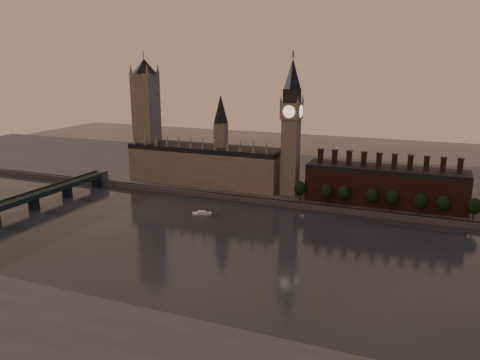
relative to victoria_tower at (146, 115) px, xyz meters
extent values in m
plane|color=black|center=(120.00, -115.00, -59.09)|extent=(900.00, 900.00, 0.00)
cube|color=#4D4D52|center=(120.00, -25.00, -57.09)|extent=(900.00, 4.00, 4.00)
cube|color=#4D4D52|center=(120.00, 65.00, -57.09)|extent=(900.00, 180.00, 4.00)
cube|color=gray|center=(55.00, 0.00, -41.09)|extent=(130.00, 30.00, 28.00)
cube|color=black|center=(55.00, 0.00, -25.09)|extent=(130.00, 30.00, 4.00)
cube|color=gray|center=(70.00, 0.00, -15.09)|extent=(9.00, 9.00, 24.00)
cone|color=black|center=(70.00, 0.00, 7.91)|extent=(12.00, 12.00, 22.00)
cone|color=gray|center=(-4.00, -14.00, -18.09)|extent=(2.60, 2.60, 10.00)
cone|color=gray|center=(6.73, -14.00, -18.09)|extent=(2.60, 2.60, 10.00)
cone|color=gray|center=(17.45, -14.00, -18.09)|extent=(2.60, 2.60, 10.00)
cone|color=gray|center=(28.18, -14.00, -18.09)|extent=(2.60, 2.60, 10.00)
cone|color=gray|center=(38.91, -14.00, -18.09)|extent=(2.60, 2.60, 10.00)
cone|color=gray|center=(49.64, -14.00, -18.09)|extent=(2.60, 2.60, 10.00)
cone|color=gray|center=(60.36, -14.00, -18.09)|extent=(2.60, 2.60, 10.00)
cone|color=gray|center=(71.09, -14.00, -18.09)|extent=(2.60, 2.60, 10.00)
cone|color=gray|center=(81.82, -14.00, -18.09)|extent=(2.60, 2.60, 10.00)
cone|color=gray|center=(92.55, -14.00, -18.09)|extent=(2.60, 2.60, 10.00)
cone|color=gray|center=(103.27, -14.00, -18.09)|extent=(2.60, 2.60, 10.00)
cone|color=gray|center=(114.00, -14.00, -18.09)|extent=(2.60, 2.60, 10.00)
cube|color=gray|center=(0.00, 0.00, -10.09)|extent=(18.00, 18.00, 90.00)
cone|color=black|center=(0.00, 0.00, 40.91)|extent=(24.00, 24.00, 12.00)
cylinder|color=#232326|center=(0.00, 0.00, 46.91)|extent=(0.50, 0.50, 12.00)
cone|color=gray|center=(-8.00, -8.00, 38.91)|extent=(3.00, 3.00, 8.00)
cone|color=gray|center=(8.00, -8.00, 38.91)|extent=(3.00, 3.00, 8.00)
cone|color=gray|center=(-8.00, 8.00, 38.91)|extent=(3.00, 3.00, 8.00)
cone|color=gray|center=(8.00, 8.00, 38.91)|extent=(3.00, 3.00, 8.00)
cube|color=gray|center=(130.00, -5.00, -26.09)|extent=(12.00, 12.00, 58.00)
cube|color=gray|center=(130.00, -5.00, 8.91)|extent=(14.00, 14.00, 12.00)
cube|color=#232326|center=(130.00, -5.00, 19.91)|extent=(11.00, 11.00, 10.00)
cone|color=black|center=(130.00, -5.00, 35.91)|extent=(13.00, 13.00, 22.00)
cylinder|color=#232326|center=(130.00, -5.00, 49.41)|extent=(1.00, 1.00, 5.00)
cylinder|color=#F3E7B4|center=(130.00, -12.20, 8.91)|extent=(9.00, 0.50, 9.00)
cylinder|color=#F3E7B4|center=(130.00, 2.20, 8.91)|extent=(9.00, 0.50, 9.00)
cylinder|color=#F3E7B4|center=(122.80, -5.00, 8.91)|extent=(0.50, 9.00, 9.00)
cylinder|color=#F3E7B4|center=(137.20, -5.00, 8.91)|extent=(0.50, 9.00, 9.00)
cone|color=gray|center=(123.50, -11.50, 17.91)|extent=(2.00, 2.00, 6.00)
cone|color=gray|center=(136.50, -11.50, 17.91)|extent=(2.00, 2.00, 6.00)
cone|color=gray|center=(123.50, 1.50, 17.91)|extent=(2.00, 2.00, 6.00)
cone|color=gray|center=(136.50, 1.50, 17.91)|extent=(2.00, 2.00, 6.00)
cube|color=#4E221D|center=(200.00, -5.00, -43.09)|extent=(110.00, 25.00, 24.00)
cube|color=black|center=(200.00, -5.00, -29.59)|extent=(110.00, 25.00, 3.00)
cube|color=#4E221D|center=(153.00, -5.00, -23.59)|extent=(3.50, 3.50, 9.00)
cube|color=#232326|center=(153.00, -5.00, -18.59)|extent=(4.20, 4.20, 1.00)
cube|color=#4E221D|center=(163.44, -5.00, -23.59)|extent=(3.50, 3.50, 9.00)
cube|color=#232326|center=(163.44, -5.00, -18.59)|extent=(4.20, 4.20, 1.00)
cube|color=#4E221D|center=(173.89, -5.00, -23.59)|extent=(3.50, 3.50, 9.00)
cube|color=#232326|center=(173.89, -5.00, -18.59)|extent=(4.20, 4.20, 1.00)
cube|color=#4E221D|center=(184.33, -5.00, -23.59)|extent=(3.50, 3.50, 9.00)
cube|color=#232326|center=(184.33, -5.00, -18.59)|extent=(4.20, 4.20, 1.00)
cube|color=#4E221D|center=(194.78, -5.00, -23.59)|extent=(3.50, 3.50, 9.00)
cube|color=#232326|center=(194.78, -5.00, -18.59)|extent=(4.20, 4.20, 1.00)
cube|color=#4E221D|center=(205.22, -5.00, -23.59)|extent=(3.50, 3.50, 9.00)
cube|color=#232326|center=(205.22, -5.00, -18.59)|extent=(4.20, 4.20, 1.00)
cube|color=#4E221D|center=(215.67, -5.00, -23.59)|extent=(3.50, 3.50, 9.00)
cube|color=#232326|center=(215.67, -5.00, -18.59)|extent=(4.20, 4.20, 1.00)
cube|color=#4E221D|center=(226.11, -5.00, -23.59)|extent=(3.50, 3.50, 9.00)
cube|color=#232326|center=(226.11, -5.00, -18.59)|extent=(4.20, 4.20, 1.00)
cube|color=#4E221D|center=(236.56, -5.00, -23.59)|extent=(3.50, 3.50, 9.00)
cube|color=#232326|center=(236.56, -5.00, -18.59)|extent=(4.20, 4.20, 1.00)
cube|color=#4E221D|center=(247.00, -5.00, -23.59)|extent=(3.50, 3.50, 9.00)
cube|color=#232326|center=(247.00, -5.00, -18.59)|extent=(4.20, 4.20, 1.00)
cylinder|color=black|center=(142.15, -20.05, -52.09)|extent=(0.80, 0.80, 6.00)
ellipsoid|color=black|center=(142.15, -20.05, -45.59)|extent=(8.60, 8.60, 10.75)
cylinder|color=black|center=(161.91, -21.21, -52.09)|extent=(0.80, 0.80, 6.00)
ellipsoid|color=black|center=(161.91, -21.21, -45.59)|extent=(8.60, 8.60, 10.75)
cylinder|color=black|center=(174.09, -20.85, -52.09)|extent=(0.80, 0.80, 6.00)
ellipsoid|color=black|center=(174.09, -20.85, -45.59)|extent=(8.60, 8.60, 10.75)
cylinder|color=black|center=(193.06, -20.59, -52.09)|extent=(0.80, 0.80, 6.00)
ellipsoid|color=black|center=(193.06, -20.59, -45.59)|extent=(8.60, 8.60, 10.75)
cylinder|color=black|center=(206.62, -20.59, -52.09)|extent=(0.80, 0.80, 6.00)
ellipsoid|color=black|center=(206.62, -20.59, -45.59)|extent=(8.60, 8.60, 10.75)
cylinder|color=black|center=(224.60, -20.71, -52.09)|extent=(0.80, 0.80, 6.00)
ellipsoid|color=black|center=(224.60, -20.71, -45.59)|extent=(8.60, 8.60, 10.75)
cylinder|color=black|center=(238.50, -20.77, -52.09)|extent=(0.80, 0.80, 6.00)
ellipsoid|color=black|center=(238.50, -20.77, -45.59)|extent=(8.60, 8.60, 10.75)
cylinder|color=black|center=(257.05, -21.09, -52.09)|extent=(0.80, 0.80, 6.00)
ellipsoid|color=black|center=(257.05, -21.09, -45.59)|extent=(8.60, 8.60, 10.75)
cube|color=#1B2A24|center=(-35.00, -120.00, -50.09)|extent=(12.00, 200.00, 2.50)
cube|color=#1B2A24|center=(-40.50, -120.00, -48.19)|extent=(1.00, 200.00, 1.30)
cube|color=#1B2A24|center=(-29.50, -120.00, -48.19)|extent=(1.00, 200.00, 1.30)
cube|color=#4D4D52|center=(-35.00, -25.00, -52.09)|extent=(14.00, 8.00, 6.00)
cylinder|color=#232326|center=(-35.00, -98.00, -55.21)|extent=(8.00, 8.00, 7.75)
cylinder|color=#232326|center=(-35.00, -64.00, -55.21)|extent=(8.00, 8.00, 7.75)
cylinder|color=#232326|center=(-35.00, -30.00, -55.21)|extent=(8.00, 8.00, 7.75)
cube|color=silver|center=(84.67, -65.41, -58.34)|extent=(13.45, 8.44, 1.49)
cube|color=silver|center=(84.67, -65.41, -57.04)|extent=(6.22, 4.72, 1.12)
camera|label=1|loc=(225.83, -341.72, 42.76)|focal=35.00mm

